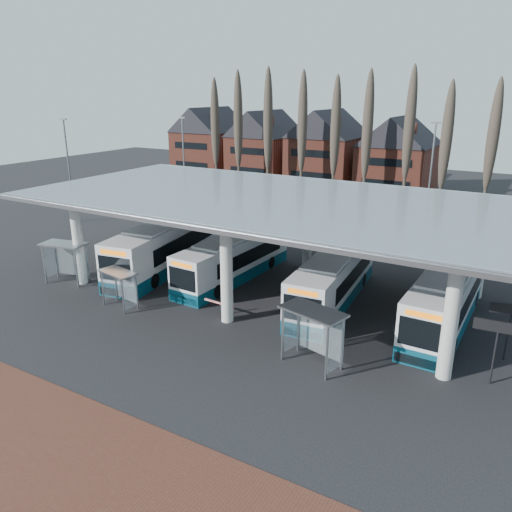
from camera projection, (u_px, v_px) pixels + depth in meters
The scene contains 17 objects.
ground at pixel (202, 338), 26.90m from camera, with size 140.00×140.00×0.00m, color black.
station_canopy at pixel (273, 207), 31.68m from camera, with size 32.00×16.00×6.34m.
poplar_row at pixel (388, 131), 51.25m from camera, with size 45.10×1.10×14.50m.
townhouse_row at pixel (296, 142), 68.66m from camera, with size 36.80×10.30×12.25m.
lamp_post_a at pixel (184, 165), 51.84m from camera, with size 0.80×0.16×10.17m.
lamp_post_b at pixel (430, 179), 43.74m from camera, with size 0.80×0.16×10.17m.
lamp_post_d at pixel (69, 169), 49.06m from camera, with size 0.80×0.16×10.17m.
bus_0 at pixel (168, 245), 37.34m from camera, with size 4.71×13.22×3.60m.
bus_1 at pixel (234, 258), 35.13m from camera, with size 2.85×11.18×3.08m.
bus_2 at pixel (334, 278), 31.28m from camera, with size 3.38×11.57×3.17m.
bus_3 at pixel (447, 297), 28.34m from camera, with size 2.71×11.81×3.27m.
shelter_0 at pixel (66, 253), 34.25m from camera, with size 3.30×2.13×2.83m.
shelter_1 at pixel (120, 281), 30.41m from camera, with size 2.67×1.68×2.30m.
shelter_2 at pixel (314, 324), 23.77m from camera, with size 3.40×2.27×2.90m.
info_sign_0 at pixel (498, 332), 21.92m from camera, with size 2.10×0.27×3.13m.
info_sign_1 at pixel (512, 313), 23.97m from camera, with size 1.98×0.62×3.00m.
barrier at pixel (220, 304), 29.22m from camera, with size 2.13×0.65×1.06m.
Camera 1 is at (14.58, -19.44, 12.70)m, focal length 35.00 mm.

